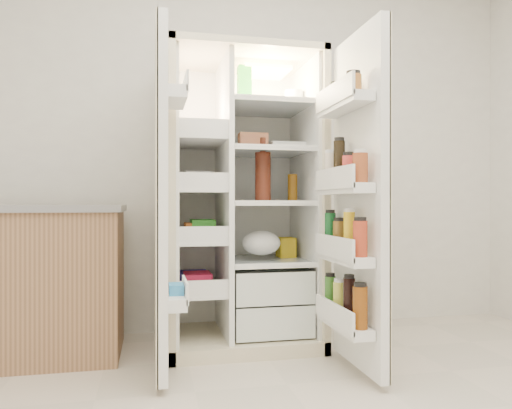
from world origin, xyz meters
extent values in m
cube|color=silver|center=(0.00, 2.00, 1.35)|extent=(4.00, 0.02, 2.70)
cube|color=beige|center=(-0.09, 1.93, 0.90)|extent=(0.92, 0.04, 1.80)
cube|color=beige|center=(-0.53, 1.60, 0.90)|extent=(0.04, 0.70, 1.80)
cube|color=beige|center=(0.35, 1.60, 0.90)|extent=(0.04, 0.70, 1.80)
cube|color=beige|center=(-0.09, 1.60, 1.78)|extent=(0.92, 0.70, 0.04)
cube|color=beige|center=(-0.09, 1.60, 0.04)|extent=(0.92, 0.70, 0.08)
cube|color=white|center=(-0.09, 1.90, 0.92)|extent=(0.84, 0.02, 1.68)
cube|color=white|center=(-0.50, 1.60, 0.92)|extent=(0.02, 0.62, 1.68)
cube|color=white|center=(0.32, 1.60, 0.92)|extent=(0.02, 0.62, 1.68)
cube|color=white|center=(-0.20, 1.60, 0.92)|extent=(0.03, 0.62, 1.68)
cube|color=silver|center=(0.06, 1.58, 0.18)|extent=(0.47, 0.52, 0.19)
cube|color=silver|center=(0.06, 1.58, 0.39)|extent=(0.47, 0.52, 0.19)
cube|color=#FFD18C|center=(0.06, 1.65, 1.72)|extent=(0.30, 0.30, 0.02)
cube|color=white|center=(-0.36, 1.60, 0.35)|extent=(0.28, 0.58, 0.02)
cube|color=white|center=(-0.36, 1.60, 0.65)|extent=(0.28, 0.58, 0.02)
cube|color=white|center=(-0.36, 1.60, 0.95)|extent=(0.28, 0.58, 0.02)
cube|color=white|center=(-0.36, 1.60, 1.25)|extent=(0.28, 0.58, 0.02)
cube|color=silver|center=(0.06, 1.60, 0.52)|extent=(0.49, 0.58, 0.01)
cube|color=silver|center=(0.06, 1.60, 0.88)|extent=(0.49, 0.58, 0.01)
cube|color=silver|center=(0.06, 1.60, 1.20)|extent=(0.49, 0.58, 0.02)
cube|color=silver|center=(0.06, 1.60, 1.48)|extent=(0.49, 0.58, 0.02)
cube|color=#C51B43|center=(-0.36, 1.60, 0.41)|extent=(0.16, 0.20, 0.10)
cube|color=#2B8023|center=(-0.36, 1.60, 0.72)|extent=(0.14, 0.18, 0.12)
cube|color=white|center=(-0.36, 1.60, 0.99)|extent=(0.20, 0.22, 0.07)
cube|color=#CA6B21|center=(-0.36, 1.60, 1.33)|extent=(0.15, 0.16, 0.14)
cube|color=#3F39AD|center=(-0.36, 1.60, 0.40)|extent=(0.18, 0.20, 0.09)
cube|color=#C75C23|center=(-0.36, 1.60, 0.71)|extent=(0.14, 0.18, 0.10)
cube|color=white|center=(-0.36, 1.60, 1.02)|extent=(0.16, 0.16, 0.12)
sphere|color=orange|center=(-0.06, 1.50, 0.12)|extent=(0.07, 0.07, 0.07)
sphere|color=orange|center=(0.03, 1.54, 0.12)|extent=(0.07, 0.07, 0.07)
sphere|color=orange|center=(0.13, 1.50, 0.12)|extent=(0.07, 0.07, 0.07)
sphere|color=orange|center=(-0.01, 1.64, 0.12)|extent=(0.07, 0.07, 0.07)
sphere|color=orange|center=(0.09, 1.62, 0.12)|extent=(0.07, 0.07, 0.07)
sphere|color=orange|center=(0.19, 1.58, 0.12)|extent=(0.07, 0.07, 0.07)
sphere|color=orange|center=(-0.09, 1.58, 0.12)|extent=(0.07, 0.07, 0.07)
sphere|color=orange|center=(0.15, 1.64, 0.12)|extent=(0.07, 0.07, 0.07)
ellipsoid|color=#3E7C29|center=(0.06, 1.60, 0.40)|extent=(0.26, 0.24, 0.11)
cylinder|color=#491B0F|center=(0.02, 1.47, 1.04)|extent=(0.10, 0.10, 0.30)
cylinder|color=#653C0B|center=(0.22, 1.52, 0.97)|extent=(0.06, 0.06, 0.17)
cube|color=green|center=(-0.08, 1.54, 1.60)|extent=(0.08, 0.08, 0.23)
cylinder|color=white|center=(0.25, 1.59, 1.54)|extent=(0.12, 0.12, 0.11)
cylinder|color=#996223|center=(0.05, 1.72, 1.53)|extent=(0.07, 0.07, 0.09)
cube|color=white|center=(0.20, 1.57, 1.24)|extent=(0.23, 0.09, 0.06)
cube|color=#C5744F|center=(-0.02, 1.58, 1.26)|extent=(0.18, 0.10, 0.11)
ellipsoid|color=silver|center=(0.02, 1.53, 0.60)|extent=(0.24, 0.22, 0.15)
cube|color=yellow|center=(0.22, 1.69, 0.59)|extent=(0.11, 0.13, 0.13)
cube|color=white|center=(-0.59, 1.05, 0.90)|extent=(0.05, 0.40, 1.72)
cube|color=beige|center=(-0.62, 1.05, 0.90)|extent=(0.01, 0.40, 1.72)
cube|color=white|center=(-0.52, 1.05, 0.40)|extent=(0.09, 0.32, 0.06)
cube|color=white|center=(-0.52, 1.05, 1.40)|extent=(0.09, 0.32, 0.06)
cube|color=#338CCC|center=(-0.52, 1.05, 0.43)|extent=(0.07, 0.12, 0.10)
cube|color=white|center=(0.41, 0.96, 0.90)|extent=(0.05, 0.58, 1.72)
cube|color=beige|center=(0.43, 0.96, 0.90)|extent=(0.01, 0.58, 1.72)
cube|color=white|center=(0.32, 0.96, 0.26)|extent=(0.11, 0.50, 0.05)
cube|color=white|center=(0.32, 0.96, 0.60)|extent=(0.11, 0.50, 0.05)
cube|color=white|center=(0.32, 0.96, 0.95)|extent=(0.11, 0.50, 0.05)
cube|color=white|center=(0.32, 0.96, 1.38)|extent=(0.11, 0.50, 0.05)
cylinder|color=brown|center=(0.32, 0.76, 0.39)|extent=(0.07, 0.07, 0.20)
cylinder|color=black|center=(0.32, 0.89, 0.40)|extent=(0.06, 0.06, 0.22)
cylinder|color=#D1D246|center=(0.32, 1.02, 0.38)|extent=(0.06, 0.06, 0.18)
cylinder|color=#357125|center=(0.32, 1.15, 0.38)|extent=(0.06, 0.06, 0.19)
cylinder|color=#AF361D|center=(0.32, 0.76, 0.71)|extent=(0.07, 0.07, 0.17)
cylinder|color=gold|center=(0.32, 0.89, 0.73)|extent=(0.06, 0.06, 0.21)
cylinder|color=brown|center=(0.32, 1.02, 0.70)|extent=(0.07, 0.07, 0.16)
cylinder|color=#125222|center=(0.32, 1.15, 0.72)|extent=(0.06, 0.06, 0.20)
cylinder|color=#964320|center=(0.32, 0.76, 1.04)|extent=(0.07, 0.07, 0.14)
cylinder|color=#BC3730|center=(0.32, 0.89, 1.04)|extent=(0.07, 0.07, 0.14)
cylinder|color=black|center=(0.32, 1.02, 1.09)|extent=(0.06, 0.06, 0.23)
cylinder|color=#F1DFC7|center=(0.32, 1.15, 1.06)|extent=(0.06, 0.06, 0.18)
cylinder|color=#995C26|center=(0.32, 0.84, 1.45)|extent=(0.08, 0.08, 0.10)
cylinder|color=olive|center=(0.32, 1.06, 1.45)|extent=(0.08, 0.08, 0.10)
cube|color=#9E734F|center=(-1.40, 1.59, 0.42)|extent=(1.16, 0.60, 0.83)
cube|color=gray|center=(-1.40, 1.59, 0.85)|extent=(1.20, 0.64, 0.04)
camera|label=1|loc=(-0.65, -1.37, 0.88)|focal=34.00mm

